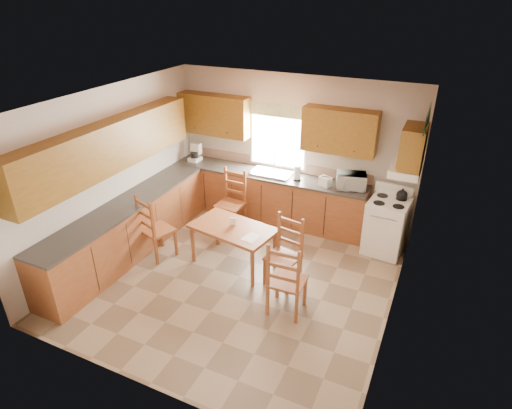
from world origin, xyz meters
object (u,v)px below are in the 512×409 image
at_px(chair_far_right, 283,253).
at_px(chair_near_right, 287,277).
at_px(stove, 386,227).
at_px(chair_far_left, 230,201).
at_px(chair_near_left, 157,226).
at_px(microwave, 351,181).
at_px(dining_table, 233,246).

bearing_deg(chair_far_right, chair_near_right, -52.86).
distance_m(stove, chair_far_left, 2.74).
xyz_separation_m(stove, chair_near_left, (-3.36, -1.71, 0.09)).
xyz_separation_m(stove, microwave, (-0.71, 0.25, 0.60)).
xyz_separation_m(stove, chair_near_right, (-0.95, -2.09, 0.10)).
height_order(stove, chair_far_left, chair_far_left).
height_order(stove, dining_table, stove).
bearing_deg(chair_near_right, chair_far_right, -65.05).
height_order(stove, chair_far_right, chair_far_right).
bearing_deg(chair_far_right, chair_near_left, -165.96).
height_order(microwave, chair_near_left, microwave).
height_order(chair_near_right, chair_far_left, chair_near_right).
height_order(stove, chair_near_left, chair_near_left).
bearing_deg(chair_far_left, chair_near_left, -113.67).
xyz_separation_m(dining_table, chair_far_left, (-0.59, 1.01, 0.21)).
relative_size(dining_table, chair_far_right, 1.20).
relative_size(dining_table, chair_near_left, 1.17).
bearing_deg(chair_near_left, chair_far_right, -156.91).
height_order(dining_table, chair_far_right, chair_far_right).
bearing_deg(dining_table, chair_near_right, -20.12).
bearing_deg(microwave, stove, -35.37).
distance_m(stove, chair_near_left, 3.77).
xyz_separation_m(dining_table, chair_far_right, (0.90, -0.14, 0.19)).
relative_size(stove, chair_far_left, 0.83).
height_order(microwave, chair_far_left, microwave).
relative_size(stove, microwave, 2.00).
xyz_separation_m(chair_near_right, chair_far_left, (-1.76, 1.67, -0.01)).
bearing_deg(chair_near_right, microwave, -97.79).
xyz_separation_m(stove, chair_far_left, (-2.70, -0.42, 0.10)).
height_order(microwave, dining_table, microwave).
distance_m(chair_near_left, chair_near_right, 2.44).
xyz_separation_m(microwave, chair_far_right, (-0.50, -1.81, -0.52)).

